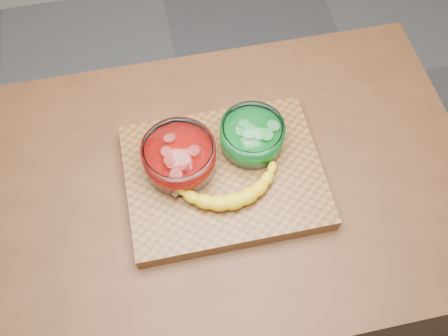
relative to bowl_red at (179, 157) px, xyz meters
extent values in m
plane|color=#58575C|center=(0.09, -0.04, -0.98)|extent=(3.50, 3.50, 0.00)
cube|color=#4F2C17|center=(0.09, -0.04, -0.53)|extent=(1.20, 0.80, 0.90)
cube|color=brown|center=(0.09, -0.04, -0.06)|extent=(0.45, 0.35, 0.04)
cylinder|color=white|center=(0.00, 0.00, 0.00)|extent=(0.17, 0.17, 0.08)
cylinder|color=red|center=(0.00, 0.00, -0.01)|extent=(0.14, 0.14, 0.04)
cylinder|color=#FF5750|center=(0.00, 0.00, 0.02)|extent=(0.14, 0.14, 0.02)
cylinder|color=white|center=(0.17, 0.02, 0.00)|extent=(0.15, 0.15, 0.07)
cylinder|color=#16972E|center=(0.17, 0.02, -0.01)|extent=(0.13, 0.13, 0.04)
cylinder|color=#6EEA78|center=(0.17, 0.02, 0.02)|extent=(0.12, 0.12, 0.02)
camera|label=1|loc=(-0.02, -0.58, 0.96)|focal=40.00mm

